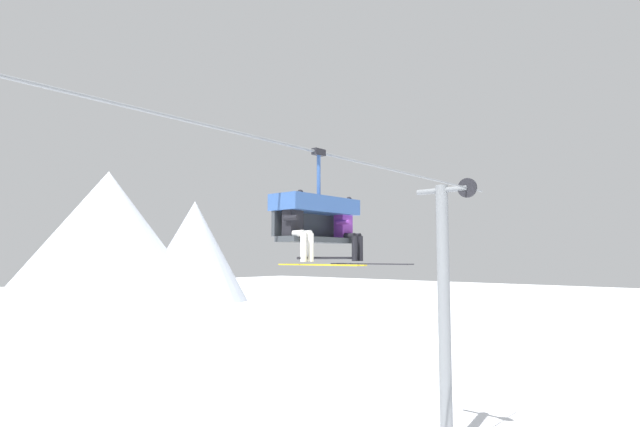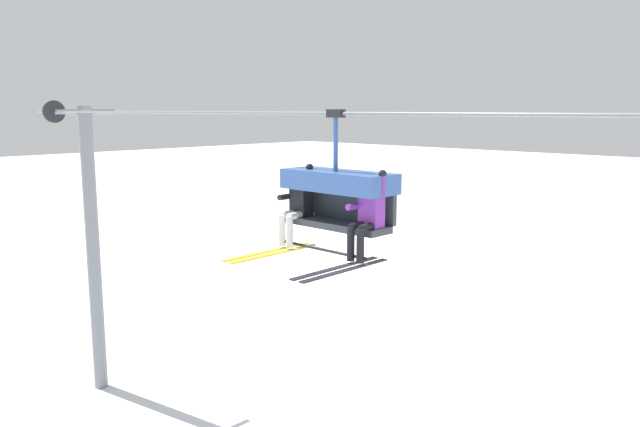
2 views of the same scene
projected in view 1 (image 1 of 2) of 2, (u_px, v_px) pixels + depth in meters
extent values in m
cone|color=silver|center=(107.00, 237.00, 60.56)|extent=(23.97, 23.97, 16.13)
cone|color=silver|center=(194.00, 251.00, 64.66)|extent=(13.95, 13.95, 12.89)
cylinder|color=slate|center=(444.00, 319.00, 14.39)|extent=(0.36, 0.36, 7.77)
cylinder|color=slate|center=(442.00, 190.00, 14.71)|extent=(0.16, 1.60, 0.16)
cylinder|color=black|center=(467.00, 188.00, 14.19)|extent=(0.08, 0.56, 0.56)
cylinder|color=slate|center=(255.00, 137.00, 8.16)|extent=(18.05, 0.05, 0.05)
cube|color=#33383D|center=(319.00, 240.00, 9.20)|extent=(1.80, 0.48, 0.10)
cube|color=#33383D|center=(308.00, 226.00, 9.41)|extent=(1.80, 0.08, 0.45)
cube|color=#335699|center=(316.00, 205.00, 9.30)|extent=(1.84, 0.68, 0.30)
cylinder|color=black|center=(332.00, 258.00, 8.97)|extent=(1.80, 0.04, 0.04)
cylinder|color=#335699|center=(319.00, 176.00, 9.31)|extent=(0.07, 0.07, 0.80)
cube|color=black|center=(319.00, 152.00, 9.35)|extent=(0.28, 0.12, 0.12)
cube|color=black|center=(293.00, 221.00, 8.68)|extent=(0.32, 0.22, 0.52)
sphere|color=black|center=(293.00, 201.00, 8.72)|extent=(0.22, 0.22, 0.22)
ellipsoid|color=black|center=(297.00, 200.00, 8.65)|extent=(0.17, 0.04, 0.08)
cylinder|color=silver|center=(296.00, 233.00, 8.49)|extent=(0.11, 0.34, 0.11)
cylinder|color=silver|center=(303.00, 234.00, 8.62)|extent=(0.11, 0.34, 0.11)
cylinder|color=silver|center=(304.00, 247.00, 8.36)|extent=(0.11, 0.11, 0.48)
cylinder|color=silver|center=(311.00, 247.00, 8.49)|extent=(0.11, 0.11, 0.48)
cube|color=gold|center=(317.00, 265.00, 8.14)|extent=(0.09, 1.70, 0.02)
cube|color=gold|center=(324.00, 265.00, 8.27)|extent=(0.09, 1.70, 0.02)
cylinder|color=black|center=(291.00, 218.00, 8.45)|extent=(0.09, 0.30, 0.09)
cylinder|color=black|center=(300.00, 202.00, 8.86)|extent=(0.09, 0.09, 0.30)
sphere|color=black|center=(300.00, 193.00, 8.87)|extent=(0.11, 0.11, 0.11)
cube|color=purple|center=(343.00, 225.00, 9.75)|extent=(0.32, 0.22, 0.52)
sphere|color=silver|center=(343.00, 207.00, 9.78)|extent=(0.22, 0.22, 0.22)
ellipsoid|color=black|center=(347.00, 207.00, 9.72)|extent=(0.17, 0.04, 0.08)
cylinder|color=black|center=(347.00, 236.00, 9.56)|extent=(0.11, 0.34, 0.11)
cylinder|color=black|center=(353.00, 236.00, 9.69)|extent=(0.11, 0.34, 0.11)
cylinder|color=black|center=(355.00, 248.00, 9.42)|extent=(0.11, 0.11, 0.48)
cylinder|color=black|center=(360.00, 249.00, 9.56)|extent=(0.11, 0.11, 0.48)
cube|color=#232328|center=(368.00, 264.00, 9.21)|extent=(0.09, 1.70, 0.02)
cube|color=#232328|center=(373.00, 264.00, 9.34)|extent=(0.09, 1.70, 0.02)
cylinder|color=purple|center=(343.00, 222.00, 9.52)|extent=(0.09, 0.30, 0.09)
cylinder|color=purple|center=(349.00, 208.00, 9.92)|extent=(0.09, 0.09, 0.30)
sphere|color=black|center=(349.00, 200.00, 9.94)|extent=(0.11, 0.11, 0.11)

